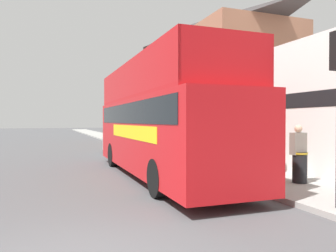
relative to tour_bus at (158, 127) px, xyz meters
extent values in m
plane|color=#4C4C4F|center=(-3.63, 14.04, -1.84)|extent=(144.00, 144.00, 0.00)
cube|color=#999993|center=(3.11, 11.04, -1.77)|extent=(2.99, 108.00, 0.14)
cube|color=black|center=(4.66, -3.25, 0.96)|extent=(0.12, 10.33, 0.55)
cube|color=#9E664C|center=(7.61, 13.57, 2.12)|extent=(6.00, 20.52, 7.92)
pyramid|color=#383333|center=(7.61, 13.57, 7.21)|extent=(6.00, 20.52, 2.27)
cube|color=red|center=(0.00, -0.14, -0.28)|extent=(2.54, 10.69, 2.54)
cube|color=yellow|center=(0.00, -0.68, -0.16)|extent=(2.53, 5.89, 0.45)
cube|color=black|center=(0.00, -0.14, 0.49)|extent=(2.56, 9.84, 0.70)
cube|color=red|center=(0.00, -0.14, 1.04)|extent=(2.53, 9.84, 0.10)
cube|color=red|center=(-1.20, -0.13, 1.69)|extent=(0.13, 9.83, 1.21)
cube|color=red|center=(1.20, -0.15, 1.69)|extent=(0.13, 9.83, 1.21)
cube|color=red|center=(-0.03, -5.02, 1.69)|extent=(2.47, 0.09, 1.21)
cube|color=red|center=(0.03, 4.02, 1.69)|extent=(2.48, 1.51, 1.21)
cylinder|color=black|center=(-1.09, 3.18, -1.32)|extent=(0.29, 1.05, 1.05)
cylinder|color=black|center=(1.13, 3.16, -1.32)|extent=(0.29, 1.05, 1.05)
cylinder|color=black|center=(-1.13, -3.23, -1.32)|extent=(0.29, 1.05, 1.05)
cylinder|color=black|center=(1.09, -3.25, -1.32)|extent=(0.29, 1.05, 1.05)
cube|color=#9E9EA3|center=(0.46, 7.82, -1.30)|extent=(1.83, 4.35, 0.75)
cube|color=black|center=(0.46, 7.69, -0.64)|extent=(1.61, 2.09, 0.57)
cylinder|color=black|center=(-0.38, 9.17, -1.54)|extent=(0.20, 0.61, 0.61)
cylinder|color=black|center=(1.30, 9.17, -1.54)|extent=(0.20, 0.61, 0.61)
cylinder|color=black|center=(-0.38, 6.48, -1.54)|extent=(0.20, 0.61, 0.61)
cylinder|color=black|center=(1.29, 6.47, -1.54)|extent=(0.20, 0.61, 0.61)
cylinder|color=#232328|center=(3.34, -3.44, -1.27)|extent=(0.13, 0.13, 0.87)
cylinder|color=#232328|center=(3.52, -3.44, -1.27)|extent=(0.13, 0.13, 0.87)
cube|color=gray|center=(3.43, -3.44, -0.49)|extent=(0.47, 0.26, 0.69)
sphere|color=tan|center=(3.43, -3.44, -0.03)|extent=(0.24, 0.24, 0.24)
cylinder|color=#232328|center=(3.12, -0.68, -1.28)|extent=(0.13, 0.13, 0.85)
cylinder|color=#232328|center=(3.29, -0.68, -1.28)|extent=(0.13, 0.13, 0.85)
cube|color=maroon|center=(3.20, -0.68, -0.52)|extent=(0.46, 0.25, 0.67)
sphere|color=tan|center=(3.20, -0.68, -0.06)|extent=(0.23, 0.23, 0.23)
cylinder|color=black|center=(1.99, -2.35, 0.26)|extent=(0.13, 0.13, 3.93)
cylinder|color=silver|center=(1.99, -2.35, 2.45)|extent=(0.32, 0.32, 0.45)
cone|color=black|center=(1.99, -2.35, 2.78)|extent=(0.35, 0.35, 0.22)
cylinder|color=black|center=(1.99, 5.83, 0.17)|extent=(0.13, 0.13, 3.74)
cylinder|color=silver|center=(1.99, 5.83, 2.27)|extent=(0.32, 0.32, 0.45)
cone|color=black|center=(1.99, 5.83, 2.60)|extent=(0.35, 0.35, 0.22)
cylinder|color=black|center=(3.45, -3.49, -1.22)|extent=(0.44, 0.44, 0.96)
cylinder|color=#B28E1E|center=(3.45, -3.49, -0.78)|extent=(0.48, 0.48, 0.06)
camera|label=1|loc=(-3.93, -11.53, 0.22)|focal=35.00mm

